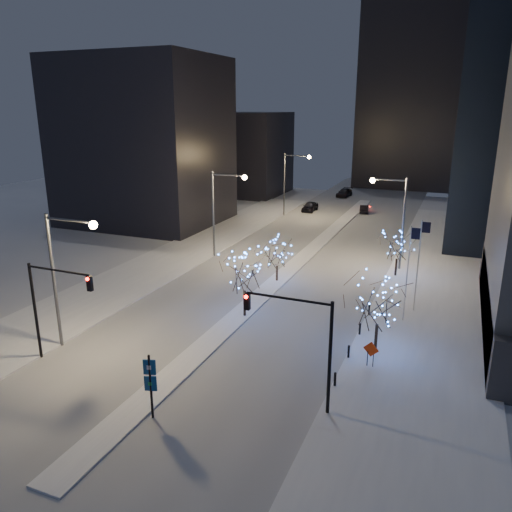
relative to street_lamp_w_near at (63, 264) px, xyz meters
The scene contains 25 objects.
ground 11.23m from the street_lamp_w_near, 12.61° to the right, with size 160.00×160.00×0.00m, color silver.
road 34.80m from the street_lamp_w_near, 74.85° to the left, with size 20.00×130.00×0.02m, color #B6BCC6.
median 30.09m from the street_lamp_w_near, 72.30° to the left, with size 2.00×80.00×0.15m, color white.
east_sidewalk 30.63m from the street_lamp_w_near, 36.94° to the left, with size 10.00×90.00×0.15m, color white.
west_sidewalk 19.77m from the street_lamp_w_near, 105.71° to the left, with size 8.00×90.00×0.15m, color white.
filler_west_near 42.87m from the street_lamp_w_near, 116.64° to the left, with size 22.00×18.00×24.00m, color black.
filler_west_far 70.12m from the street_lamp_w_near, 104.09° to the left, with size 18.00×16.00×16.00m, color black.
horizon_block 92.38m from the street_lamp_w_near, 80.58° to the left, with size 24.00×14.00×42.00m, color black.
street_lamp_w_near is the anchor object (origin of this frame).
street_lamp_w_mid 25.00m from the street_lamp_w_near, 90.00° to the left, with size 4.40×0.56×10.00m.
street_lamp_w_far 50.00m from the street_lamp_w_near, 90.00° to the left, with size 4.40×0.56×10.00m.
street_lamp_east 33.85m from the street_lamp_w_near, 55.81° to the left, with size 3.90×0.56×10.00m.
traffic_signal_west 2.70m from the street_lamp_w_near, 76.04° to the right, with size 5.26×0.43×7.00m.
traffic_signal_east 17.99m from the street_lamp_w_near, ahead, with size 5.26×0.43×7.00m.
flagpoles 27.07m from the street_lamp_w_near, 34.36° to the left, with size 1.35×2.60×8.00m.
bollards 21.57m from the street_lamp_w_near, 22.69° to the left, with size 0.16×12.16×0.90m.
car_near 55.18m from the street_lamp_w_near, 87.99° to the left, with size 1.91×4.76×1.62m, color black.
car_mid 58.51m from the street_lamp_w_near, 79.49° to the left, with size 1.36×3.89×1.28m, color black.
car_far 71.69m from the street_lamp_w_near, 86.70° to the left, with size 2.13×5.25×1.52m, color black.
holiday_tree_median_near 13.98m from the street_lamp_w_near, 46.63° to the left, with size 5.16×5.16×5.72m.
holiday_tree_median_far 21.58m from the street_lamp_w_near, 65.22° to the left, with size 3.49×3.49×4.34m.
holiday_tree_plaza_near 22.37m from the street_lamp_w_near, 21.40° to the left, with size 5.08×5.08×5.46m.
holiday_tree_plaza_far 32.51m from the street_lamp_w_near, 52.16° to the left, with size 3.50×3.50×4.61m.
wayfinding_sign 12.17m from the street_lamp_w_near, 26.29° to the right, with size 0.70×0.30×3.97m.
construction_sign 22.06m from the street_lamp_w_near, 14.38° to the left, with size 1.09×0.25×1.82m.
Camera 1 is at (16.17, -23.62, 17.05)m, focal length 35.00 mm.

